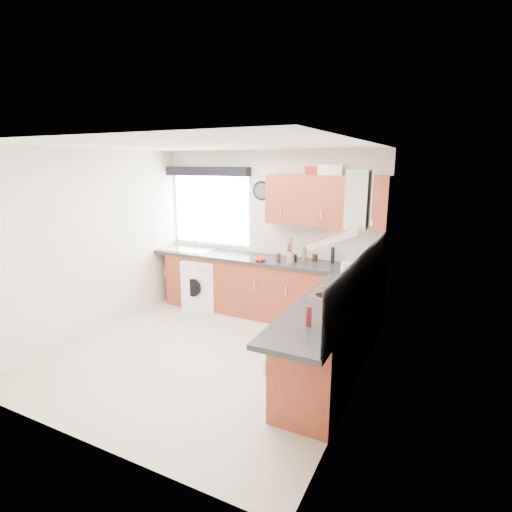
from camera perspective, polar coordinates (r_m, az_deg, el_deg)
The scene contains 33 objects.
ground_plane at distance 5.12m, azimuth -6.96°, elevation -13.78°, with size 3.60×3.60×0.00m, color beige.
ceiling at distance 4.57m, azimuth -7.86°, elevation 15.41°, with size 3.60×3.60×0.02m, color white.
wall_back at distance 6.23m, azimuth 1.84°, elevation 3.36°, with size 3.60×0.02×2.50m, color silver.
wall_front at distance 3.41m, azimuth -24.51°, elevation -6.22°, with size 3.60×0.02×2.50m, color silver.
wall_left at distance 5.87m, azimuth -22.17°, elevation 1.77°, with size 0.02×3.60×2.50m, color silver.
wall_right at distance 4.00m, azimuth 14.61°, elevation -2.65°, with size 0.02×3.60×2.50m, color silver.
window at distance 6.68m, azimuth -6.44°, elevation 6.55°, with size 1.40×0.02×1.10m, color white.
window_blind at distance 6.57m, azimuth -7.02°, elevation 11.93°, with size 1.50×0.18×0.14m, color black.
splashback at distance 4.31m, azimuth 15.27°, elevation -2.54°, with size 0.01×3.00×0.54m, color white.
base_cab_back at distance 6.22m, azimuth -0.18°, elevation -4.45°, with size 3.00×0.58×0.86m, color maroon.
base_cab_corner at distance 5.71m, azimuth 14.38°, elevation -6.50°, with size 0.60×0.60×0.86m, color maroon.
base_cab_right at distance 4.49m, azimuth 10.71°, elevation -11.88°, with size 0.58×2.10×0.86m, color maroon.
worktop_back at distance 6.04m, azimuth 0.62°, elevation -0.49°, with size 3.60×0.62×0.05m, color black.
worktop_right at distance 4.18m, azimuth 10.27°, elevation -7.00°, with size 0.62×2.42×0.05m, color black.
sink at distance 6.70m, azimuth -9.67°, elevation 1.26°, with size 0.84×0.46×0.10m, color silver, non-canonical shape.
oven at distance 4.62m, azimuth 11.11°, elevation -11.18°, with size 0.56×0.58×0.85m, color black.
hob_plate at distance 4.44m, azimuth 11.39°, elevation -5.39°, with size 0.52×0.52×0.01m, color silver.
extractor_hood at distance 4.23m, azimuth 13.22°, elevation 5.47°, with size 0.52×0.78×0.66m, color silver, non-canonical shape.
upper_cabinets at distance 5.67m, azimuth 9.97°, elevation 7.79°, with size 1.70×0.35×0.70m, color maroon.
washing_machine at distance 6.57m, azimuth -7.66°, elevation -3.86°, with size 0.55×0.53×0.80m, color white.
wall_clock at distance 6.19m, azimuth 0.76°, elevation 9.30°, with size 0.29×0.29×0.04m, color black.
casserole at distance 5.71m, azimuth 10.57°, elevation 12.02°, with size 0.33×0.24×0.14m, color white.
storage_box at distance 5.80m, azimuth 8.42°, elevation 11.99°, with size 0.24×0.20×0.11m, color red.
utensil_pot at distance 5.75m, azimuth 4.95°, elevation -0.21°, with size 0.11×0.11×0.15m, color gray.
kitchen_roll at distance 4.82m, azimuth 12.69°, elevation -2.47°, with size 0.12×0.12×0.26m, color white.
tomato_cluster at distance 5.81m, azimuth 0.60°, elevation -0.45°, with size 0.15×0.15×0.07m, color red, non-canonical shape.
jar_0 at distance 5.92m, azimuth 4.73°, elevation 0.65°, with size 0.05×0.05×0.24m, color maroon.
jar_1 at distance 5.81m, azimuth 10.89°, elevation 0.14°, with size 0.06×0.06×0.23m, color black.
jar_2 at distance 5.89m, azimuth 6.90°, elevation 0.34°, with size 0.06×0.06×0.20m, color olive.
jar_3 at distance 5.76m, azimuth 3.21°, elevation -0.26°, with size 0.07×0.07×0.13m, color black.
jar_4 at distance 5.80m, azimuth 5.69°, elevation -0.31°, with size 0.04×0.04×0.11m, color black.
jar_5 at distance 5.89m, azimuth 8.41°, elevation -0.22°, with size 0.08×0.08×0.10m, color #331212.
bottle_0 at distance 3.56m, azimuth 7.57°, elevation -8.53°, with size 0.05×0.05×0.18m, color #4E1013.
Camera 1 is at (2.56, -3.78, 2.31)m, focal length 28.00 mm.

